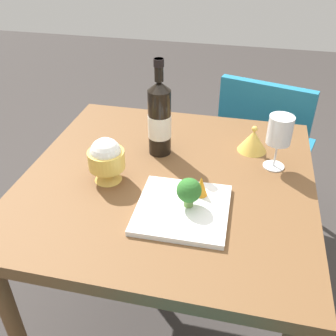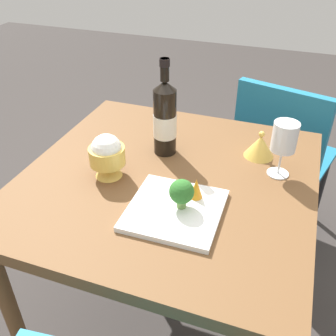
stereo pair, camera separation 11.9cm
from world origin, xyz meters
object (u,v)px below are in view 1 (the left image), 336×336
at_px(carrot_garnish_left, 201,186).
at_px(wine_glass, 280,131).
at_px(chair_near_window, 263,143).
at_px(rice_bowl_lid, 253,141).
at_px(wine_bottle, 160,118).
at_px(serving_plate, 182,209).
at_px(broccoli_floret, 189,191).
at_px(rice_bowl, 106,159).

bearing_deg(carrot_garnish_left, wine_glass, 136.76).
bearing_deg(chair_near_window, wine_glass, -73.18).
relative_size(chair_near_window, rice_bowl_lid, 8.50).
bearing_deg(chair_near_window, carrot_garnish_left, -88.75).
distance_m(wine_bottle, wine_glass, 0.38).
relative_size(wine_glass, rice_bowl_lid, 1.79).
xyz_separation_m(wine_glass, serving_plate, (0.28, -0.24, -0.12)).
relative_size(chair_near_window, carrot_garnish_left, 14.08).
bearing_deg(broccoli_floret, wine_bottle, -151.92).
bearing_deg(rice_bowl_lid, chair_near_window, 172.38).
height_order(wine_glass, serving_plate, wine_glass).
height_order(wine_glass, broccoli_floret, wine_glass).
distance_m(rice_bowl_lid, broccoli_floret, 0.39).
bearing_deg(serving_plate, wine_bottle, -155.11).
bearing_deg(carrot_garnish_left, rice_bowl, -96.56).
xyz_separation_m(wine_bottle, rice_bowl_lid, (-0.08, 0.31, -0.09)).
relative_size(wine_bottle, rice_bowl_lid, 3.24).
relative_size(serving_plate, broccoli_floret, 2.96).
distance_m(serving_plate, broccoli_floret, 0.06).
bearing_deg(rice_bowl, serving_plate, 68.58).
bearing_deg(rice_bowl, wine_glass, 110.38).
distance_m(rice_bowl, broccoli_floret, 0.28).
xyz_separation_m(serving_plate, broccoli_floret, (-0.01, 0.01, 0.06)).
distance_m(rice_bowl_lid, carrot_garnish_left, 0.33).
xyz_separation_m(chair_near_window, rice_bowl, (0.72, -0.48, 0.30)).
relative_size(rice_bowl, rice_bowl_lid, 1.42).
xyz_separation_m(rice_bowl_lid, broccoli_floret, (0.36, -0.16, 0.03)).
height_order(rice_bowl, rice_bowl_lid, rice_bowl).
relative_size(wine_bottle, wine_glass, 1.81).
distance_m(broccoli_floret, carrot_garnish_left, 0.06).
bearing_deg(wine_bottle, rice_bowl_lid, 104.74).
distance_m(chair_near_window, carrot_garnish_left, 0.83).
height_order(wine_glass, rice_bowl_lid, wine_glass).
xyz_separation_m(rice_bowl, rice_bowl_lid, (-0.27, 0.42, -0.04)).
height_order(rice_bowl, broccoli_floret, rice_bowl).
bearing_deg(wine_glass, serving_plate, -40.88).
bearing_deg(rice_bowl_lid, serving_plate, -24.88).
bearing_deg(wine_bottle, wine_glass, 88.94).
bearing_deg(rice_bowl_lid, carrot_garnish_left, -23.33).
relative_size(wine_glass, broccoli_floret, 2.09).
height_order(wine_bottle, rice_bowl, wine_bottle).
bearing_deg(broccoli_floret, serving_plate, -54.63).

